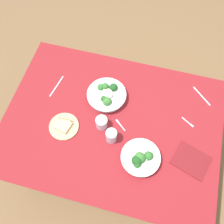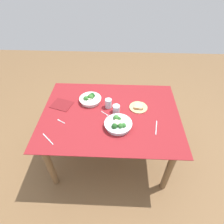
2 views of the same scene
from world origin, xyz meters
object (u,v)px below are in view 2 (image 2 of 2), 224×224
Objects in this scene: napkin_folded_upper at (62,105)px; broccoli_bowl_near at (118,124)px; bread_side_plate at (138,107)px; water_glass_center at (108,103)px; water_glass_side at (116,109)px; broccoli_bowl_far at (90,99)px; fork_by_far_bowl at (61,121)px; fork_by_near_bowl at (105,114)px; table_knife_left at (156,128)px; table_knife_right at (48,139)px.

broccoli_bowl_near is at bearing -25.56° from napkin_folded_upper.
water_glass_center reaches higher than bread_side_plate.
bread_side_plate is at bearing 17.14° from water_glass_side.
water_glass_side is (0.30, -0.17, 0.01)m from broccoli_bowl_far.
water_glass_center is 0.48× the size of napkin_folded_upper.
broccoli_bowl_near reaches higher than fork_by_far_bowl.
broccoli_bowl_near reaches higher than fork_by_near_bowl.
fork_by_near_bowl is at bearing -98.66° from table_knife_left.
fork_by_near_bowl is (-0.12, -0.04, -0.04)m from water_glass_side.
broccoli_bowl_far is at bearing -97.11° from fork_by_far_bowl.
water_glass_center is at bearing 84.72° from table_knife_right.
broccoli_bowl_near is at bearing -79.42° from table_knife_left.
fork_by_near_bowl is at bearing -163.35° from water_glass_side.
broccoli_bowl_far reaches higher than table_knife_left.
broccoli_bowl_far is 1.39× the size of table_knife_right.
broccoli_bowl_near is 0.32m from water_glass_center.
fork_by_near_bowl is at bearing 128.44° from broccoli_bowl_near.
broccoli_bowl_near is 0.71m from napkin_folded_upper.
broccoli_bowl_near reaches higher than table_knife_left.
table_knife_left is (0.16, -0.29, -0.01)m from bread_side_plate.
broccoli_bowl_near is at bearing -83.49° from water_glass_side.
water_glass_center reaches higher than table_knife_left.
fork_by_far_bowl is at bearing -127.77° from broccoli_bowl_far.
napkin_folded_upper is (-0.50, 0.13, 0.00)m from fork_by_near_bowl.
fork_by_near_bowl is 0.39× the size of napkin_folded_upper.
broccoli_bowl_near reaches higher than table_knife_right.
napkin_folded_upper reaches higher than fork_by_near_bowl.
table_knife_left and table_knife_right have the same top height.
water_glass_side reaches higher than bread_side_plate.
broccoli_bowl_far is at bearing 130.16° from broccoli_bowl_near.
broccoli_bowl_near is 0.22m from water_glass_side.
fork_by_near_bowl is (0.18, -0.20, -0.03)m from broccoli_bowl_far.
napkin_folded_upper is at bearing 178.79° from water_glass_center.
broccoli_bowl_far is 2.40× the size of water_glass_center.
bread_side_plate is 0.34m from water_glass_center.
water_glass_center is at bearing -121.73° from fork_by_far_bowl.
fork_by_far_bowl is 0.47× the size of table_knife_left.
broccoli_bowl_far reaches higher than fork_by_far_bowl.
broccoli_bowl_near is 1.54× the size of table_knife_right.
broccoli_bowl_far is 0.81m from table_knife_left.
napkin_folded_upper is (-0.86, 0.01, -0.01)m from bread_side_plate.
broccoli_bowl_far reaches higher than napkin_folded_upper.
broccoli_bowl_far is at bearing 170.30° from bread_side_plate.
table_knife_left is (0.97, -0.04, -0.00)m from fork_by_far_bowl.
broccoli_bowl_near is 1.26× the size of napkin_folded_upper.
bread_side_plate is at bearing -0.92° from napkin_folded_upper.
napkin_folded_upper is at bearing 131.37° from table_knife_right.
broccoli_bowl_near is 0.59m from fork_by_far_bowl.
bread_side_plate is 2.36× the size of fork_by_near_bowl.
table_knife_left is 1.06m from table_knife_right.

